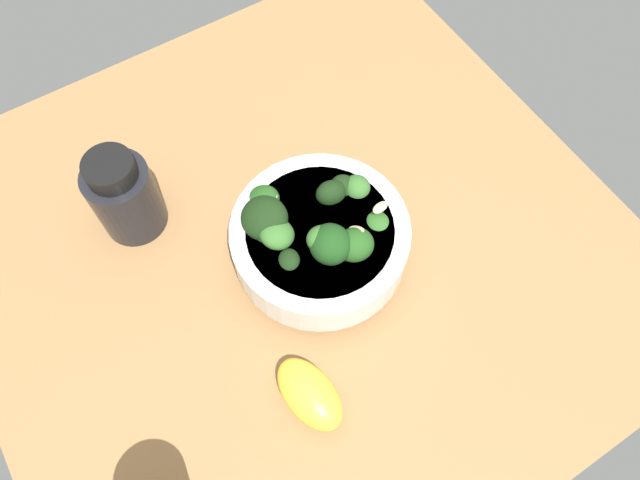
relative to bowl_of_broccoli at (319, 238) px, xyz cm
name	(u,v)px	position (x,y,z in cm)	size (l,w,h in cm)	color
ground_plane	(295,250)	(2.83, 1.51, -6.27)	(70.11, 70.11, 3.68)	#996D42
bowl_of_broccoli	(319,238)	(0.00, 0.00, 0.00)	(18.56, 18.56, 9.86)	white
lemon_wedge	(309,394)	(-12.76, 9.05, -2.58)	(8.19, 4.69, 3.69)	yellow
bottle_short	(124,196)	(15.00, 15.11, 0.76)	(7.09, 7.09, 11.26)	black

